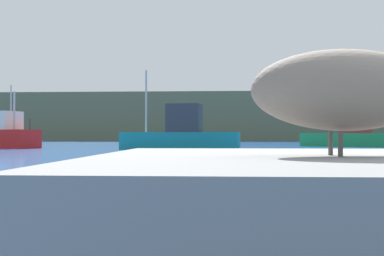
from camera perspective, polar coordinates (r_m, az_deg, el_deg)
The scene contains 5 objects.
hillside_backdrop at distance 70.24m, azimuth 5.24°, elevation 1.21°, with size 140.00×11.26×6.48m, color #5B664C.
pier_dock at distance 3.30m, azimuth 17.04°, elevation -10.18°, with size 3.16×3.10×0.82m, color gray.
pelican at distance 3.27m, azimuth 17.14°, elevation 4.27°, with size 1.45×0.66×0.91m.
fishing_boat_green at distance 39.67m, azimuth 17.28°, elevation -0.75°, with size 6.56×3.61×4.16m.
fishing_boat_teal at distance 30.39m, azimuth -1.23°, elevation -0.71°, with size 7.32×2.75×4.88m.
Camera 1 is at (-1.83, -4.12, 0.96)m, focal length 46.78 mm.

